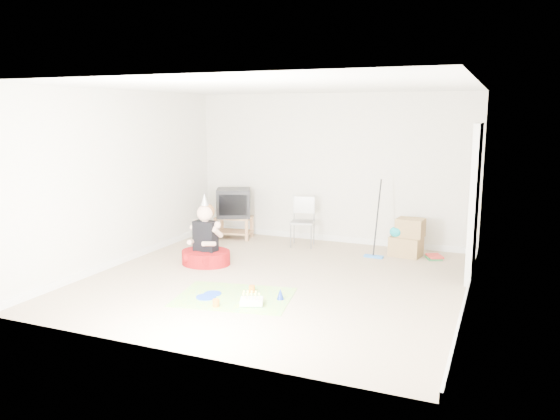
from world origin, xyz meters
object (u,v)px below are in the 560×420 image
at_px(crt_tv, 234,203).
at_px(birthday_cake, 252,302).
at_px(cardboard_boxes, 407,238).
at_px(seated_woman, 206,249).
at_px(tv_stand, 234,225).
at_px(folding_chair, 303,222).

height_order(crt_tv, birthday_cake, crt_tv).
bearing_deg(cardboard_boxes, seated_woman, -148.74).
bearing_deg(cardboard_boxes, tv_stand, 179.25).
bearing_deg(crt_tv, seated_woman, -101.50).
height_order(crt_tv, cardboard_boxes, crt_tv).
distance_m(tv_stand, folding_chair, 1.37).
bearing_deg(cardboard_boxes, birthday_cake, -113.56).
bearing_deg(seated_woman, cardboard_boxes, 31.26).
distance_m(cardboard_boxes, seated_woman, 3.19).
xyz_separation_m(crt_tv, birthday_cake, (1.82, -3.05, -0.62)).
bearing_deg(crt_tv, folding_chair, -27.92).
height_order(tv_stand, cardboard_boxes, cardboard_boxes).
bearing_deg(seated_woman, tv_stand, 103.30).
relative_size(cardboard_boxes, seated_woman, 0.56).
height_order(tv_stand, crt_tv, crt_tv).
bearing_deg(tv_stand, birthday_cake, -59.25).
xyz_separation_m(tv_stand, crt_tv, (0.00, 0.00, 0.42)).
distance_m(folding_chair, cardboard_boxes, 1.78).
height_order(tv_stand, folding_chair, folding_chair).
height_order(seated_woman, birthday_cake, seated_woman).
xyz_separation_m(seated_woman, birthday_cake, (1.42, -1.36, -0.20)).
relative_size(cardboard_boxes, birthday_cake, 1.85).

